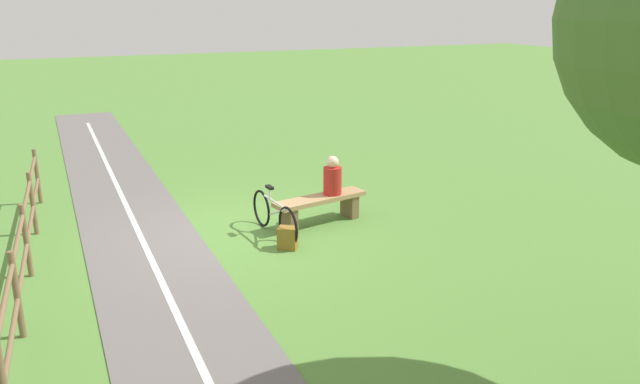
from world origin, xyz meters
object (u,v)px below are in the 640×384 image
at_px(person_seated, 333,178).
at_px(backpack, 288,238).
at_px(bench, 320,205).
at_px(bicycle, 274,216).

relative_size(person_seated, backpack, 1.88).
distance_m(bench, person_seated, 0.55).
bearing_deg(backpack, bicycle, -90.40).
bearing_deg(bicycle, bench, 97.86).
bearing_deg(bench, person_seated, 180.00).
relative_size(bicycle, backpack, 4.57).
distance_m(person_seated, bicycle, 1.36).
bearing_deg(person_seated, backpack, 25.71).
distance_m(bench, backpack, 1.33).
height_order(person_seated, backpack, person_seated).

